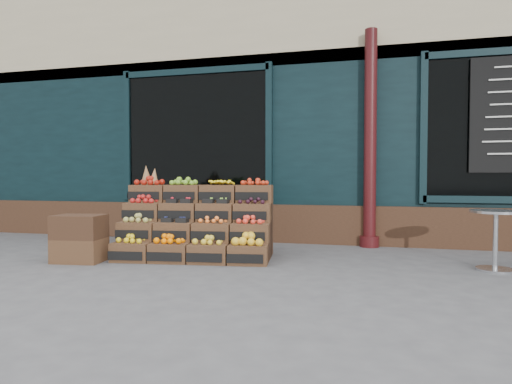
# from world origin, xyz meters

# --- Properties ---
(ground) EXTENTS (60.00, 60.00, 0.00)m
(ground) POSITION_xyz_m (0.00, 0.00, 0.00)
(ground) COLOR #4C4C4F
(ground) RESTS_ON ground
(shop_facade) EXTENTS (12.00, 6.24, 4.80)m
(shop_facade) POSITION_xyz_m (0.00, 5.11, 2.40)
(shop_facade) COLOR black
(shop_facade) RESTS_ON ground
(crate_display) EXTENTS (2.01, 1.16, 1.20)m
(crate_display) POSITION_xyz_m (-0.99, 0.70, 0.37)
(crate_display) COLOR #4C311E
(crate_display) RESTS_ON ground
(spare_crates) EXTENTS (0.62, 0.46, 0.57)m
(spare_crates) POSITION_xyz_m (-2.26, 0.02, 0.29)
(spare_crates) COLOR #4C311E
(spare_crates) RESTS_ON ground
(bistro_table) EXTENTS (0.53, 0.53, 0.67)m
(bistro_table) POSITION_xyz_m (2.53, 0.71, 0.42)
(bistro_table) COLOR silver
(bistro_table) RESTS_ON ground
(shopkeeper) EXTENTS (0.82, 0.64, 1.99)m
(shopkeeper) POSITION_xyz_m (-1.13, 2.82, 0.99)
(shopkeeper) COLOR #1E6B2B
(shopkeeper) RESTS_ON ground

